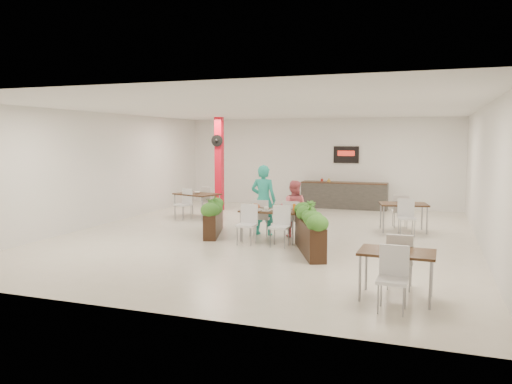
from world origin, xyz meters
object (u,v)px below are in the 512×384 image
(service_counter, at_px, (344,195))
(side_table_c, at_px, (397,260))
(red_column, at_px, (219,163))
(main_table, at_px, (270,215))
(diner_woman, at_px, (294,209))
(side_table_a, at_px, (197,197))
(planter_left, at_px, (214,215))
(planter_right, at_px, (310,229))
(side_table_b, at_px, (403,208))
(diner_man, at_px, (263,200))

(service_counter, relative_size, side_table_c, 1.84)
(red_column, relative_size, main_table, 1.96)
(main_table, height_order, diner_woman, diner_woman)
(side_table_c, bearing_deg, side_table_a, 137.18)
(planter_left, relative_size, planter_right, 0.92)
(diner_woman, bearing_deg, planter_right, 115.49)
(planter_right, bearing_deg, service_counter, 93.72)
(side_table_a, height_order, side_table_b, same)
(side_table_b, bearing_deg, planter_right, -129.09)
(service_counter, relative_size, diner_woman, 2.11)
(red_column, relative_size, side_table_a, 1.92)
(main_table, distance_m, side_table_a, 4.31)
(planter_left, bearing_deg, diner_man, 16.68)
(side_table_c, bearing_deg, diner_man, 131.63)
(planter_left, xyz_separation_m, side_table_c, (4.81, -3.89, 0.11))
(red_column, height_order, main_table, red_column)
(main_table, relative_size, planter_right, 0.80)
(side_table_b, height_order, side_table_c, same)
(planter_left, height_order, side_table_b, planter_left)
(diner_woman, bearing_deg, main_table, 57.36)
(service_counter, relative_size, planter_right, 1.48)
(planter_left, bearing_deg, side_table_a, 124.23)
(service_counter, relative_size, diner_man, 1.67)
(diner_man, bearing_deg, main_table, 120.18)
(planter_right, bearing_deg, side_table_c, -53.08)
(service_counter, height_order, main_table, service_counter)
(main_table, xyz_separation_m, diner_man, (-0.39, 0.65, 0.26))
(planter_right, bearing_deg, diner_man, 134.43)
(red_column, bearing_deg, planter_right, -50.33)
(red_column, distance_m, planter_left, 4.58)
(diner_man, relative_size, side_table_b, 1.08)
(main_table, bearing_deg, service_counter, 83.30)
(red_column, bearing_deg, main_table, -53.54)
(service_counter, bearing_deg, main_table, -96.70)
(red_column, xyz_separation_m, side_table_b, (6.23, -2.07, -1.01))
(planter_right, relative_size, side_table_c, 1.25)
(service_counter, distance_m, side_table_a, 5.36)
(main_table, distance_m, diner_woman, 0.78)
(side_table_c, bearing_deg, planter_right, 128.55)
(side_table_b, xyz_separation_m, side_table_c, (0.22, -5.95, -0.01))
(planter_right, xyz_separation_m, side_table_b, (1.76, 3.32, 0.11))
(service_counter, relative_size, side_table_a, 1.80)
(service_counter, xyz_separation_m, side_table_c, (2.45, -9.88, 0.13))
(main_table, xyz_separation_m, diner_woman, (0.41, 0.65, 0.08))
(planter_left, height_order, side_table_a, planter_left)
(service_counter, relative_size, side_table_b, 1.80)
(red_column, bearing_deg, planter_left, -68.35)
(side_table_b, relative_size, side_table_c, 1.02)
(service_counter, xyz_separation_m, main_table, (-0.74, -6.28, 0.14))
(planter_right, bearing_deg, planter_left, 155.97)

